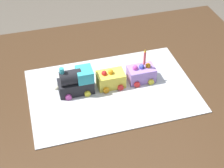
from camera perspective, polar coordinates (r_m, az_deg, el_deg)
The scene contains 6 objects.
dining_table at distance 1.31m, azimuth -2.12°, elevation -5.04°, with size 1.40×1.00×0.74m.
cake_board at distance 1.24m, azimuth -0.00°, elevation -1.12°, with size 0.60×0.40×0.00m, color silver.
cake_locomotive at distance 1.21m, azimuth -6.09°, elevation 0.43°, with size 0.14×0.08×0.12m.
cake_car_flatbed_lemon at distance 1.24m, azimuth -0.23°, elevation 0.82°, with size 0.10×0.08×0.07m.
cake_car_caboose_lavender at distance 1.27m, azimuth 4.93°, elevation 1.76°, with size 0.10×0.08×0.07m.
birthday_candle at distance 1.23m, azimuth 5.53°, elevation 4.54°, with size 0.01×0.01×0.07m.
Camera 1 is at (-0.20, -0.89, 1.57)m, focal length 54.37 mm.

